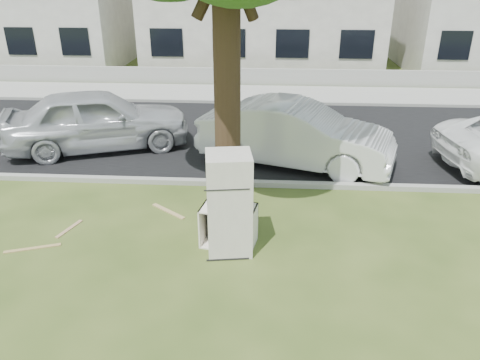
# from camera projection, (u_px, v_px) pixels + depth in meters

# --- Properties ---
(ground) EXTENTS (120.00, 120.00, 0.00)m
(ground) POSITION_uv_depth(u_px,v_px,m) (241.00, 242.00, 8.73)
(ground) COLOR #344518
(road) EXTENTS (120.00, 7.00, 0.01)m
(road) POSITION_uv_depth(u_px,v_px,m) (254.00, 135.00, 14.16)
(road) COLOR black
(road) RESTS_ON ground
(kerb_near) EXTENTS (120.00, 0.18, 0.12)m
(kerb_near) POSITION_uv_depth(u_px,v_px,m) (248.00, 186.00, 10.95)
(kerb_near) COLOR gray
(kerb_near) RESTS_ON ground
(kerb_far) EXTENTS (120.00, 0.18, 0.12)m
(kerb_far) POSITION_uv_depth(u_px,v_px,m) (257.00, 104.00, 17.38)
(kerb_far) COLOR gray
(kerb_far) RESTS_ON ground
(sidewalk) EXTENTS (120.00, 2.80, 0.01)m
(sidewalk) POSITION_uv_depth(u_px,v_px,m) (258.00, 94.00, 18.69)
(sidewalk) COLOR gray
(sidewalk) RESTS_ON ground
(low_wall) EXTENTS (120.00, 0.15, 0.70)m
(low_wall) POSITION_uv_depth(u_px,v_px,m) (259.00, 77.00, 20.00)
(low_wall) COLOR gray
(low_wall) RESTS_ON ground
(fridge) EXTENTS (0.86, 0.82, 1.86)m
(fridge) POSITION_uv_depth(u_px,v_px,m) (229.00, 204.00, 8.12)
(fridge) COLOR beige
(fridge) RESTS_ON ground
(cabinet) EXTENTS (1.06, 0.77, 0.76)m
(cabinet) POSITION_uv_depth(u_px,v_px,m) (229.00, 226.00, 8.52)
(cabinet) COLOR white
(cabinet) RESTS_ON ground
(plank_a) EXTENTS (0.95, 0.40, 0.02)m
(plank_a) POSITION_uv_depth(u_px,v_px,m) (33.00, 248.00, 8.51)
(plank_a) COLOR #A1874E
(plank_a) RESTS_ON ground
(plank_b) EXTENTS (0.81, 0.65, 0.02)m
(plank_b) POSITION_uv_depth(u_px,v_px,m) (168.00, 211.00, 9.79)
(plank_b) COLOR tan
(plank_b) RESTS_ON ground
(plank_c) EXTENTS (0.30, 0.71, 0.02)m
(plank_c) POSITION_uv_depth(u_px,v_px,m) (69.00, 229.00, 9.14)
(plank_c) COLOR tan
(plank_c) RESTS_ON ground
(car_center) EXTENTS (5.19, 3.15, 1.61)m
(car_center) POSITION_uv_depth(u_px,v_px,m) (296.00, 134.00, 11.82)
(car_center) COLOR silver
(car_center) RESTS_ON ground
(car_left) EXTENTS (5.31, 3.51, 1.68)m
(car_left) POSITION_uv_depth(u_px,v_px,m) (97.00, 119.00, 12.85)
(car_left) COLOR #B3B4BA
(car_left) RESTS_ON ground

